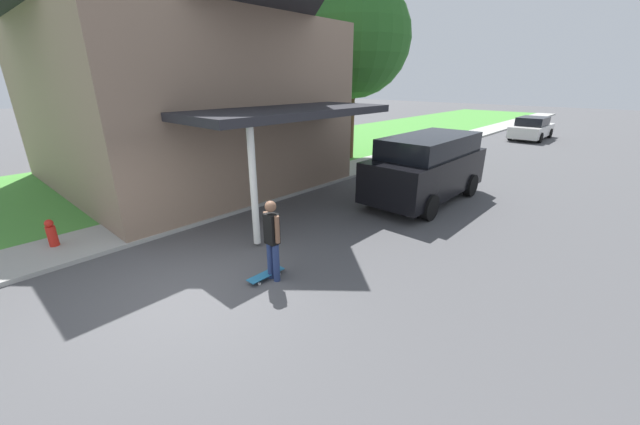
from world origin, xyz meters
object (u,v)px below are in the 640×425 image
lawn_tree_near (193,46)px  suv_parked (427,167)px  car_down_street (532,128)px  skateboarder (272,238)px  lawn_tree_far (353,39)px  fire_hydrant (52,233)px  skateboard (266,275)px

lawn_tree_near → suv_parked: (6.03, 4.19, -3.55)m
lawn_tree_near → car_down_street: 21.72m
lawn_tree_near → car_down_street: lawn_tree_near is taller
car_down_street → skateboarder: 23.08m
lawn_tree_far → fire_hydrant: (1.21, -12.56, -4.98)m
lawn_tree_near → suv_parked: lawn_tree_near is taller
lawn_tree_far → skateboarder: lawn_tree_far is taller
skateboard → suv_parked: bearing=90.2°
lawn_tree_far → skateboard: size_ratio=9.78×
suv_parked → fire_hydrant: bearing=-116.7°
lawn_tree_far → skateboarder: (5.94, -10.00, -4.50)m
lawn_tree_near → skateboarder: bearing=-20.7°
skateboarder → car_down_street: bearing=92.5°
skateboard → lawn_tree_far: bearing=119.9°
skateboard → fire_hydrant: bearing=-151.8°
lawn_tree_near → skateboarder: 7.61m
car_down_street → fire_hydrant: bearing=-98.3°
suv_parked → lawn_tree_near: bearing=-145.2°
car_down_street → fire_hydrant: (-3.72, -25.61, -0.29)m
car_down_street → fire_hydrant: 25.88m
car_down_street → skateboard: bearing=-87.8°
skateboarder → fire_hydrant: bearing=-151.6°
lawn_tree_far → car_down_street: bearing=69.3°
skateboarder → skateboard: (-0.14, -0.09, -0.81)m
lawn_tree_far → lawn_tree_near: bearing=-91.8°
lawn_tree_near → skateboard: bearing=-21.9°
suv_parked → car_down_street: bearing=93.0°
lawn_tree_far → car_down_street: lawn_tree_far is taller
skateboarder → skateboard: skateboarder is taller
suv_parked → car_down_street: suv_parked is taller
lawn_tree_near → fire_hydrant: size_ratio=10.47×
car_down_street → lawn_tree_far: bearing=-110.7°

